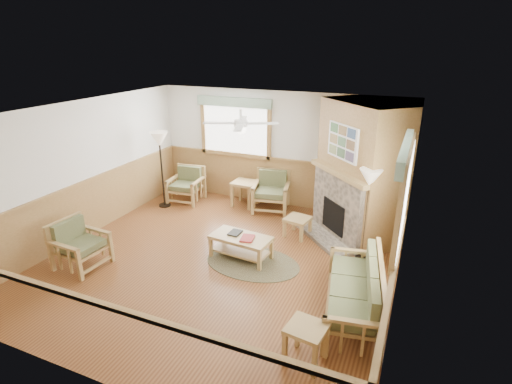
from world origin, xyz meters
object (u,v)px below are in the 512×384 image
at_px(coffee_table, 241,247).
at_px(end_table_chairs, 245,193).
at_px(sofa, 353,290).
at_px(floor_lamp_left, 162,170).
at_px(armchair_back_left, 186,185).
at_px(footstool, 297,227).
at_px(floor_lamp_right, 367,215).
at_px(armchair_back_right, 271,192).
at_px(end_table_sofa, 306,344).
at_px(armchair_left, 80,245).

bearing_deg(coffee_table, end_table_chairs, 118.60).
xyz_separation_m(sofa, end_table_chairs, (-3.15, 3.17, -0.12)).
distance_m(coffee_table, floor_lamp_left, 3.21).
distance_m(armchair_back_left, footstool, 3.20).
height_order(armchair_back_left, floor_lamp_right, floor_lamp_right).
xyz_separation_m(armchair_back_left, armchair_back_right, (2.12, 0.32, 0.03)).
height_order(armchair_back_right, footstool, armchair_back_right).
bearing_deg(end_table_sofa, footstool, 109.17).
bearing_deg(armchair_back_left, floor_lamp_right, -19.16).
relative_size(coffee_table, floor_lamp_left, 0.60).
distance_m(armchair_left, end_table_chairs, 3.94).
distance_m(armchair_back_left, coffee_table, 3.14).
height_order(armchair_back_left, armchair_back_right, armchair_back_right).
height_order(armchair_back_left, floor_lamp_left, floor_lamp_left).
bearing_deg(armchair_back_right, floor_lamp_right, -42.95).
bearing_deg(armchair_back_left, floor_lamp_left, -129.91).
relative_size(coffee_table, end_table_sofa, 2.10).
xyz_separation_m(armchair_back_right, end_table_chairs, (-0.68, 0.00, -0.15)).
bearing_deg(floor_lamp_right, coffee_table, -156.29).
relative_size(armchair_back_right, end_table_chairs, 1.50).
bearing_deg(floor_lamp_left, armchair_left, -84.15).
bearing_deg(footstool, floor_lamp_right, -14.29).
relative_size(armchair_back_left, floor_lamp_left, 0.46).
bearing_deg(armchair_left, end_table_chairs, -18.16).
distance_m(armchair_left, floor_lamp_left, 2.92).
xyz_separation_m(armchair_left, end_table_sofa, (4.25, -0.63, -0.16)).
distance_m(sofa, footstool, 2.59).
height_order(floor_lamp_left, floor_lamp_right, floor_lamp_left).
xyz_separation_m(coffee_table, end_table_sofa, (1.80, -1.98, 0.04)).
height_order(armchair_back_left, footstool, armchair_back_left).
xyz_separation_m(armchair_left, floor_lamp_right, (4.50, 2.25, 0.43)).
bearing_deg(armchair_left, coffee_table, -57.41).
bearing_deg(armchair_left, armchair_back_right, -26.72).
bearing_deg(sofa, armchair_left, -93.76).
height_order(armchair_back_right, armchair_left, armchair_back_right).
distance_m(armchair_back_left, armchair_back_right, 2.14).
bearing_deg(floor_lamp_left, footstool, -4.47).
distance_m(armchair_left, end_table_sofa, 4.30).
bearing_deg(armchair_back_right, armchair_back_left, 176.56).
bearing_deg(sofa, coffee_table, -121.48).
bearing_deg(coffee_table, armchair_back_right, 102.99).
height_order(end_table_sofa, footstool, end_table_sofa).
bearing_deg(armchair_back_left, footstool, -18.89).
bearing_deg(armchair_left, sofa, -80.20).
bearing_deg(floor_lamp_left, armchair_back_right, 17.96).
distance_m(armchair_back_right, end_table_sofa, 4.78).
bearing_deg(sofa, footstool, -154.68).
relative_size(sofa, armchair_back_left, 2.20).
distance_m(armchair_back_left, end_table_sofa, 5.80).
bearing_deg(coffee_table, end_table_sofa, -42.09).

